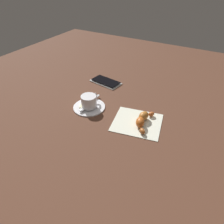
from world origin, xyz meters
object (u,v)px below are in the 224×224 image
object	(u,v)px
saucer	(89,107)
espresso_cup	(89,101)
cell_phone	(106,82)
croissant	(143,119)
napkin	(137,122)
teaspoon	(87,106)
sugar_packet	(84,103)

from	to	relation	value
saucer	espresso_cup	distance (m)	0.03
cell_phone	croissant	bearing A→B (deg)	143.85
croissant	cell_phone	bearing A→B (deg)	-36.15
saucer	napkin	size ratio (longest dim) A/B	0.75
napkin	espresso_cup	bearing A→B (deg)	2.63
teaspoon	espresso_cup	bearing A→B (deg)	-151.29
saucer	espresso_cup	bearing A→B (deg)	143.03
espresso_cup	saucer	bearing A→B (deg)	-36.97
espresso_cup	croissant	xyz separation A→B (m)	(-0.22, -0.01, -0.01)
croissant	cell_phone	distance (m)	0.34
espresso_cup	napkin	xyz separation A→B (m)	(-0.20, -0.01, -0.03)
napkin	croissant	size ratio (longest dim) A/B	1.28
croissant	cell_phone	size ratio (longest dim) A/B	0.86
napkin	cell_phone	bearing A→B (deg)	-38.61
espresso_cup	teaspoon	xyz separation A→B (m)	(0.01, 0.01, -0.02)
saucer	croissant	size ratio (longest dim) A/B	0.95
napkin	cell_phone	xyz separation A→B (m)	(0.25, -0.20, 0.00)
saucer	cell_phone	distance (m)	0.22
sugar_packet	croissant	size ratio (longest dim) A/B	0.53
teaspoon	napkin	xyz separation A→B (m)	(-0.21, -0.01, -0.01)
teaspoon	sugar_packet	distance (m)	0.02
espresso_cup	cell_phone	bearing A→B (deg)	-76.17
teaspoon	cell_phone	distance (m)	0.22
teaspoon	saucer	bearing A→B (deg)	-127.61
napkin	sugar_packet	bearing A→B (deg)	1.54
espresso_cup	croissant	size ratio (longest dim) A/B	0.62
teaspoon	napkin	world-z (taller)	teaspoon
napkin	cell_phone	distance (m)	0.33
saucer	espresso_cup	world-z (taller)	espresso_cup
espresso_cup	croissant	world-z (taller)	espresso_cup
napkin	cell_phone	world-z (taller)	cell_phone
teaspoon	cell_phone	bearing A→B (deg)	-78.83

